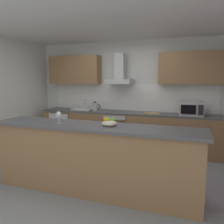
# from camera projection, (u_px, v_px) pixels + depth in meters

# --- Properties ---
(ground) EXTENTS (5.83, 4.72, 0.02)m
(ground) POSITION_uv_depth(u_px,v_px,m) (102.00, 173.00, 4.08)
(ground) COLOR gray
(ceiling) EXTENTS (5.83, 4.72, 0.02)m
(ceiling) POSITION_uv_depth(u_px,v_px,m) (101.00, 21.00, 3.71)
(ceiling) COLOR white
(wall_back) EXTENTS (5.83, 0.12, 2.60)m
(wall_back) POSITION_uv_depth(u_px,v_px,m) (130.00, 94.00, 5.69)
(wall_back) COLOR silver
(wall_back) RESTS_ON ground
(backsplash_tile) EXTENTS (4.10, 0.02, 0.66)m
(backsplash_tile) POSITION_uv_depth(u_px,v_px,m) (129.00, 97.00, 5.63)
(backsplash_tile) COLOR white
(counter_back) EXTENTS (4.25, 0.60, 0.90)m
(counter_back) POSITION_uv_depth(u_px,v_px,m) (126.00, 130.00, 5.45)
(counter_back) COLOR olive
(counter_back) RESTS_ON ground
(counter_island) EXTENTS (3.12, 0.64, 1.01)m
(counter_island) POSITION_uv_depth(u_px,v_px,m) (94.00, 159.00, 3.32)
(counter_island) COLOR olive
(counter_island) RESTS_ON ground
(upper_cabinets) EXTENTS (4.19, 0.32, 0.70)m
(upper_cabinets) POSITION_uv_depth(u_px,v_px,m) (128.00, 69.00, 5.39)
(upper_cabinets) COLOR olive
(oven) EXTENTS (0.60, 0.62, 0.80)m
(oven) POSITION_uv_depth(u_px,v_px,m) (118.00, 130.00, 5.49)
(oven) COLOR slate
(oven) RESTS_ON ground
(refrigerator) EXTENTS (0.58, 0.60, 0.85)m
(refrigerator) POSITION_uv_depth(u_px,v_px,m) (65.00, 127.00, 5.98)
(refrigerator) COLOR white
(refrigerator) RESTS_ON ground
(microwave) EXTENTS (0.50, 0.38, 0.30)m
(microwave) POSITION_uv_depth(u_px,v_px,m) (191.00, 109.00, 4.83)
(microwave) COLOR #B7BABC
(microwave) RESTS_ON counter_back
(sink) EXTENTS (0.50, 0.40, 0.26)m
(sink) POSITION_uv_depth(u_px,v_px,m) (83.00, 109.00, 5.74)
(sink) COLOR silver
(sink) RESTS_ON counter_back
(kettle) EXTENTS (0.29, 0.15, 0.24)m
(kettle) POSITION_uv_depth(u_px,v_px,m) (95.00, 107.00, 5.57)
(kettle) COLOR #B7BABC
(kettle) RESTS_ON counter_back
(range_hood) EXTENTS (0.62, 0.45, 0.72)m
(range_hood) POSITION_uv_depth(u_px,v_px,m) (120.00, 74.00, 5.42)
(range_hood) COLOR #B7BABC
(wine_glass) EXTENTS (0.08, 0.08, 0.18)m
(wine_glass) POSITION_uv_depth(u_px,v_px,m) (59.00, 115.00, 3.37)
(wine_glass) COLOR silver
(wine_glass) RESTS_ON counter_island
(fruit_bowl) EXTENTS (0.22, 0.22, 0.13)m
(fruit_bowl) POSITION_uv_depth(u_px,v_px,m) (109.00, 123.00, 3.19)
(fruit_bowl) COLOR beige
(fruit_bowl) RESTS_ON counter_island
(chopping_board) EXTENTS (0.35, 0.23, 0.02)m
(chopping_board) POSITION_uv_depth(u_px,v_px,m) (152.00, 113.00, 5.13)
(chopping_board) COLOR tan
(chopping_board) RESTS_ON counter_back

